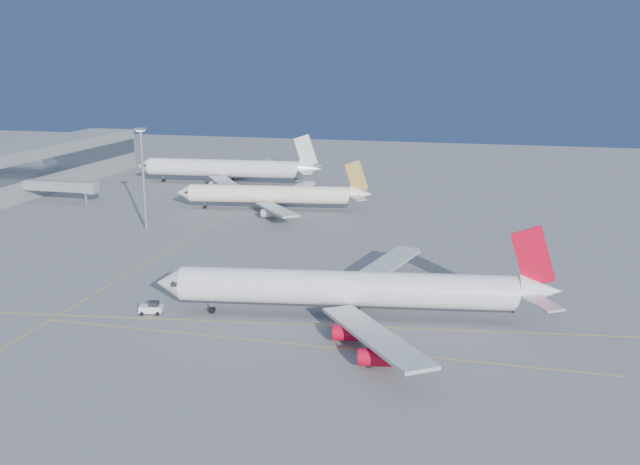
% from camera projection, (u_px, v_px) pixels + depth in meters
% --- Properties ---
extents(ground, '(500.00, 500.00, 0.00)m').
position_uv_depth(ground, '(303.00, 312.00, 123.04)').
color(ground, slate).
rests_on(ground, ground).
extents(terminal, '(18.40, 110.00, 15.00)m').
position_uv_depth(terminal, '(26.00, 169.00, 228.01)').
color(terminal, gray).
rests_on(terminal, ground).
extents(jet_bridge, '(23.60, 3.60, 6.90)m').
position_uv_depth(jet_bridge, '(64.00, 186.00, 211.25)').
color(jet_bridge, gray).
rests_on(jet_bridge, ground).
extents(taxiway_lines, '(118.86, 140.00, 0.02)m').
position_uv_depth(taxiway_lines, '(235.00, 293.00, 132.44)').
color(taxiway_lines, gold).
rests_on(taxiway_lines, ground).
extents(airliner_virgin, '(67.80, 60.37, 16.75)m').
position_uv_depth(airliner_virgin, '(355.00, 289.00, 118.86)').
color(airliner_virgin, white).
rests_on(airliner_virgin, ground).
extents(airliner_etihad, '(56.07, 51.32, 14.65)m').
position_uv_depth(airliner_etihad, '(274.00, 195.00, 202.33)').
color(airliner_etihad, white).
rests_on(airliner_etihad, ground).
extents(airliner_third, '(65.41, 60.13, 17.54)m').
position_uv_depth(airliner_third, '(228.00, 169.00, 243.00)').
color(airliner_third, white).
rests_on(airliner_third, ground).
extents(pushback_tug, '(4.19, 3.07, 2.17)m').
position_uv_depth(pushback_tug, '(151.00, 308.00, 121.86)').
color(pushback_tug, white).
rests_on(pushback_tug, ground).
extents(light_mast, '(2.22, 2.22, 25.73)m').
position_uv_depth(light_mast, '(143.00, 171.00, 176.20)').
color(light_mast, gray).
rests_on(light_mast, ground).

